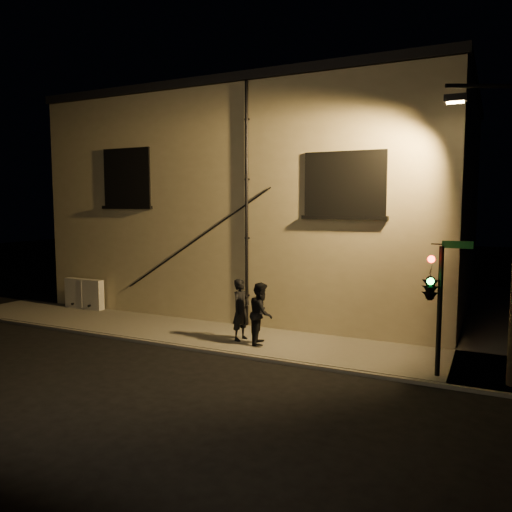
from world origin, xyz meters
The scene contains 7 objects.
ground centered at (0.00, 0.00, 0.00)m, with size 90.00×90.00×0.00m, color black.
sidewalk centered at (1.22, 4.39, 0.06)m, with size 21.00×16.00×0.12m.
building centered at (-3.00, 8.99, 4.40)m, with size 16.20×12.23×8.80m.
utility_cabinet centered at (-9.14, 2.70, 0.73)m, with size 1.84×0.31×1.21m, color beige.
pedestrian_a centered at (-1.15, 1.23, 1.08)m, with size 0.70×0.46×1.92m, color black.
pedestrian_b centered at (-0.40, 1.13, 1.06)m, with size 0.91×0.71×1.88m, color black.
traffic_signal centered at (4.55, 0.32, 2.38)m, with size 1.20×1.96×3.36m.
Camera 1 is at (5.93, -12.33, 4.33)m, focal length 35.00 mm.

